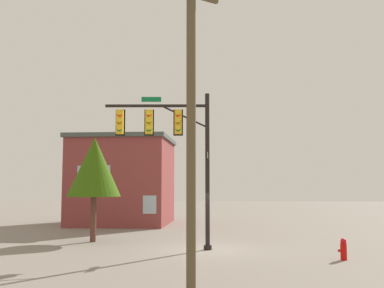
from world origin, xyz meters
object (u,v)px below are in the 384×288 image
object	(u,v)px
tree_near	(94,167)
brick_building	(124,180)
signal_pole_assembly	(168,137)
fire_hydrant	(343,249)
utility_pole	(191,123)

from	to	relation	value
tree_near	brick_building	bearing A→B (deg)	-85.02
tree_near	brick_building	size ratio (longest dim) A/B	0.72
signal_pole_assembly	fire_hydrant	distance (m)	8.79
signal_pole_assembly	utility_pole	world-z (taller)	utility_pole
brick_building	utility_pole	bearing A→B (deg)	107.96
signal_pole_assembly	brick_building	size ratio (longest dim) A/B	0.95
utility_pole	tree_near	bearing A→B (deg)	-60.85
utility_pole	fire_hydrant	bearing A→B (deg)	-132.50
signal_pole_assembly	utility_pole	bearing A→B (deg)	102.00
tree_near	fire_hydrant	bearing A→B (deg)	157.84
signal_pole_assembly	utility_pole	xyz separation A→B (m)	(-1.72, 8.07, -0.54)
signal_pole_assembly	tree_near	size ratio (longest dim) A/B	1.32
utility_pole	signal_pole_assembly	bearing A→B (deg)	-78.00
tree_near	signal_pole_assembly	bearing A→B (deg)	149.55
fire_hydrant	tree_near	size ratio (longest dim) A/B	0.16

